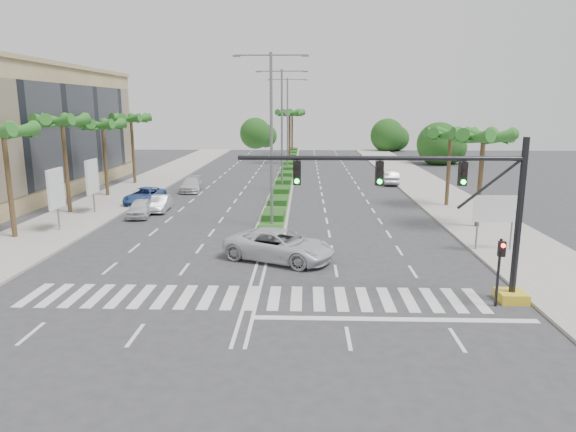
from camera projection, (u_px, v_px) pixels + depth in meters
The scene contains 28 objects.
ground at pixel (252, 298), 23.06m from camera, with size 160.00×160.00×0.00m, color #333335.
footpath_right at pixel (461, 210), 42.09m from camera, with size 6.00×120.00×0.15m, color gray.
footpath_left at pixel (96, 208), 43.09m from camera, with size 6.00×120.00×0.15m, color gray.
median at pixel (287, 171), 67.02m from camera, with size 2.20×75.00×0.20m, color gray.
median_grass at pixel (287, 171), 66.99m from camera, with size 1.80×75.00×0.04m, color #2D5A1F.
building at pixel (3, 133), 48.07m from camera, with size 12.00×36.00×12.00m, color tan.
signal_gantry at pixel (466, 225), 22.03m from camera, with size 12.60×1.20×7.20m.
pedestrian_signal at pixel (500, 261), 21.62m from camera, with size 0.28×0.36×3.00m.
direction_sign at pixel (496, 211), 29.91m from camera, with size 2.70×0.11×3.40m.
billboard_near at pixel (56, 189), 34.64m from camera, with size 0.18×2.10×4.35m.
billboard_far at pixel (92, 177), 40.51m from camera, with size 0.18×2.10×4.35m.
palm_left_near at pixel (3, 135), 31.97m from camera, with size 4.57×4.68×7.55m.
palm_left_mid at pixel (62, 124), 39.71m from camera, with size 4.57×4.68×7.95m.
palm_left_far at pixel (103, 128), 47.65m from camera, with size 4.57×4.68×7.35m.
palm_left_end at pixel (131, 121), 55.39m from camera, with size 4.57×4.68×7.75m.
palm_right_near at pixel (483, 140), 34.96m from camera, with size 4.57×4.68×7.05m.
palm_right_far at pixel (451, 137), 42.84m from camera, with size 4.57×4.68×6.75m.
palm_median_a at pixel (290, 115), 75.31m from camera, with size 4.57×4.68×8.05m.
palm_median_b at pixel (292, 114), 89.97m from camera, with size 4.57×4.68×8.05m.
streetlight_near at pixel (271, 130), 35.32m from camera, with size 5.10×0.25×12.00m.
streetlight_mid at pixel (282, 123), 50.95m from camera, with size 5.10×0.25×12.00m.
streetlight_far at pixel (287, 119), 66.59m from camera, with size 5.10×0.25×12.00m.
car_parked_a at pixel (140, 208), 39.90m from camera, with size 1.62×4.02×1.37m, color silver.
car_parked_b at pixel (160, 203), 42.07m from camera, with size 1.36×3.89×1.28m, color silver.
car_parked_c at pixel (145, 196), 45.18m from camera, with size 2.36×5.11×1.42m, color #315097.
car_parked_d at pixel (191, 185), 51.87m from camera, with size 1.93×4.75×1.38m, color silver.
car_crossing at pixel (280, 245), 28.54m from camera, with size 2.85×6.19×1.72m, color silver.
car_right at pixel (391, 177), 56.60m from camera, with size 1.58×4.54×1.50m, color #9F9FA3.
Camera 1 is at (2.35, -21.71, 8.43)m, focal length 32.00 mm.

